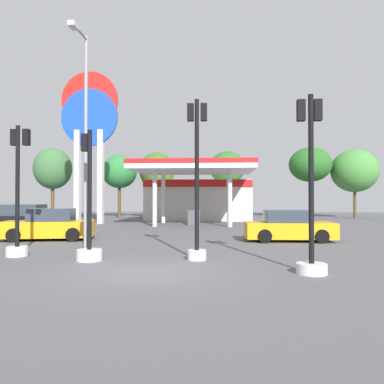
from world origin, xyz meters
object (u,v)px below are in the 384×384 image
car_2 (49,226)px  tree_5 (355,171)px  station_pole_sign (89,126)px  tree_4 (310,165)px  tree_2 (157,171)px  traffic_signal_3 (311,212)px  traffic_signal_0 (197,193)px  tree_0 (53,169)px  car_1 (26,219)px  corner_streetlamp (84,123)px  tree_1 (120,172)px  traffic_signal_1 (89,229)px  car_0 (289,227)px  traffic_signal_2 (18,210)px  tree_3 (227,168)px

car_2 → tree_5: size_ratio=0.65×
station_pole_sign → tree_4: (19.32, 9.26, -2.35)m
tree_2 → traffic_signal_3: bearing=-72.0°
car_2 → station_pole_sign: bearing=100.8°
traffic_signal_0 → tree_0: 30.08m
station_pole_sign → tree_5: size_ratio=1.75×
car_1 → tree_0: 17.36m
traffic_signal_3 → corner_streetlamp: corner_streetlamp is taller
car_2 → traffic_signal_3: (10.58, -7.21, 0.95)m
tree_2 → tree_0: bearing=179.7°
tree_1 → tree_4: bearing=-0.2°
traffic_signal_1 → car_0: bearing=39.4°
car_0 → traffic_signal_1: (-7.35, -6.03, 0.34)m
traffic_signal_2 → car_2: bearing=103.8°
traffic_signal_0 → tree_4: 28.01m
traffic_signal_0 → tree_1: size_ratio=0.80×
corner_streetlamp → tree_3: bearing=76.9°
car_2 → corner_streetlamp: size_ratio=0.56×
traffic_signal_2 → car_1: bearing=116.9°
car_1 → tree_4: (20.41, 16.89, 4.61)m
tree_3 → tree_4: size_ratio=0.93×
tree_1 → corner_streetlamp: (5.64, -25.25, -0.07)m
traffic_signal_0 → tree_1: bearing=110.5°
car_2 → tree_0: bearing=114.4°
traffic_signal_0 → tree_4: tree_4 is taller
car_2 → traffic_signal_2: bearing=-76.2°
traffic_signal_0 → station_pole_sign: bearing=119.8°
station_pole_sign → traffic_signal_2: size_ratio=2.68×
tree_5 → tree_3: bearing=-171.3°
tree_1 → tree_2: size_ratio=0.99×
traffic_signal_1 → traffic_signal_3: (6.59, -1.57, 0.63)m
traffic_signal_1 → tree_4: tree_4 is taller
traffic_signal_1 → corner_streetlamp: size_ratio=0.53×
tree_1 → tree_5: size_ratio=0.94×
traffic_signal_2 → traffic_signal_3: size_ratio=0.95×
car_0 → corner_streetlamp: size_ratio=0.52×
tree_1 → car_0: bearing=-56.4°
station_pole_sign → tree_0: bearing=129.6°
traffic_signal_1 → tree_0: tree_0 is taller
car_0 → traffic_signal_1: traffic_signal_1 is taller
station_pole_sign → traffic_signal_2: station_pole_sign is taller
tree_0 → corner_streetlamp: bearing=-63.0°
car_0 → tree_2: size_ratio=0.62×
tree_0 → corner_streetlamp: size_ratio=0.90×
tree_2 → traffic_signal_0: bearing=-77.3°
car_0 → traffic_signal_3: 7.70m
tree_2 → car_1: bearing=-107.9°
car_1 → tree_0: size_ratio=0.65×
tree_0 → tree_5: tree_0 is taller
tree_0 → tree_5: 30.56m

